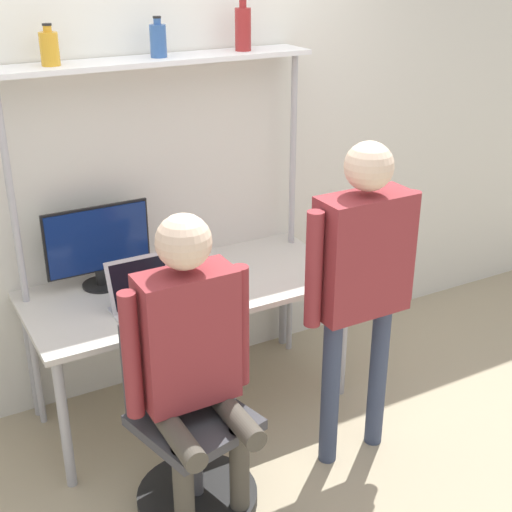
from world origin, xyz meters
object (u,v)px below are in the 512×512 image
laptop (144,297)px  person_seated (191,346)px  bottle_blue (158,40)px  office_chair (190,448)px  cell_phone (198,297)px  bottle_red (243,28)px  bottle_amber (49,48)px  monitor (98,244)px  person_standing (362,267)px

laptop → person_seated: (-0.01, -0.60, 0.04)m
laptop → bottle_blue: (0.30, 0.38, 1.15)m
office_chair → bottle_blue: 1.94m
laptop → cell_phone: 0.29m
bottle_red → bottle_amber: size_ratio=1.43×
bottle_red → monitor: bearing=-179.0°
office_chair → bottle_amber: size_ratio=5.03×
cell_phone → bottle_amber: (-0.51, 0.39, 1.21)m
bottle_blue → bottle_amber: bottle_blue is taller
cell_phone → bottle_blue: bearing=87.9°
laptop → person_standing: size_ratio=0.20×
laptop → bottle_blue: size_ratio=1.68×
bottle_amber → bottle_blue: bearing=0.0°
monitor → bottle_red: size_ratio=2.08×
person_seated → bottle_amber: bottle_amber is taller
cell_phone → person_seated: size_ratio=0.11×
monitor → bottle_blue: bearing=2.1°
bottle_blue → bottle_red: (0.47, 0.00, 0.03)m
laptop → bottle_blue: 1.25m
laptop → person_standing: bearing=-37.1°
monitor → cell_phone: size_ratio=3.67×
laptop → bottle_blue: bearing=51.7°
monitor → bottle_red: bottle_red is taller
bottle_blue → person_seated: bearing=-107.7°
bottle_red → bottle_amber: bottle_red is taller
cell_phone → bottle_blue: 1.28m
bottle_red → bottle_blue: bearing=180.0°
person_standing → person_seated: bearing=177.6°
laptop → person_seated: bearing=-91.3°
bottle_blue → bottle_amber: (-0.53, -0.00, -0.00)m
bottle_blue → bottle_amber: 0.53m
monitor → person_standing: size_ratio=0.34×
person_standing → bottle_red: size_ratio=6.15×
bottle_red → bottle_amber: bearing=-180.0°
cell_phone → office_chair: (-0.30, -0.54, -0.46)m
office_chair → bottle_amber: bottle_amber is taller
monitor → person_standing: person_standing is taller
laptop → bottle_red: size_ratio=1.22×
person_seated → person_standing: bearing=-2.4°
person_standing → bottle_blue: bottle_blue is taller
person_seated → bottle_red: bearing=51.4°
cell_phone → bottle_amber: bearing=142.7°
laptop → office_chair: 0.76m
monitor → person_standing: 1.36m
monitor → bottle_red: (0.86, 0.01, 1.02)m
monitor → cell_phone: (0.38, -0.38, -0.23)m
laptop → cell_phone: (0.28, -0.02, -0.06)m
office_chair → bottle_red: bearing=49.8°
person_seated → bottle_red: 1.69m
monitor → office_chair: monitor is taller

